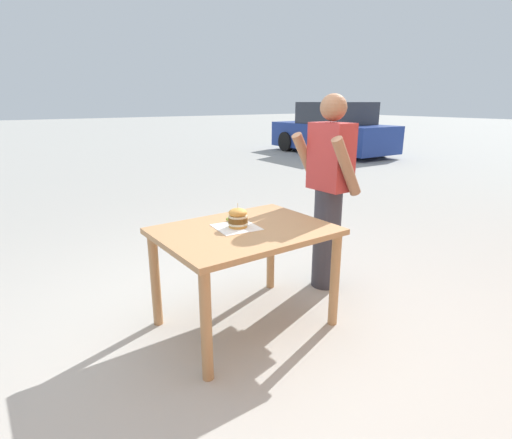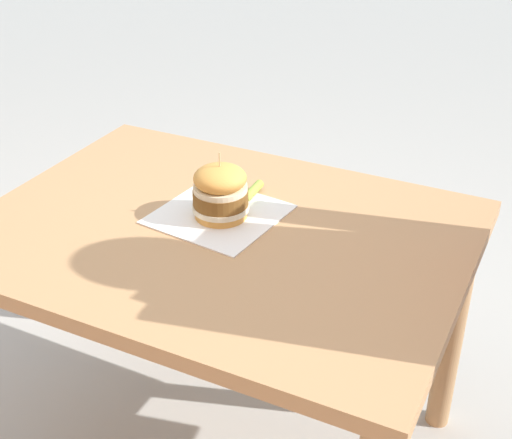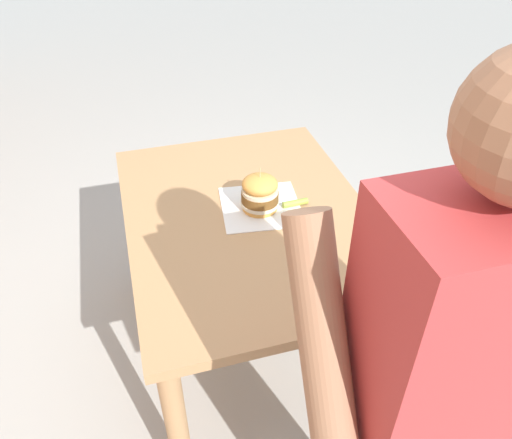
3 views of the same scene
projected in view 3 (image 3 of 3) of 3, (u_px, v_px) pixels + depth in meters
ground_plane at (250, 345)px, 2.31m from camera, size 80.00×80.00×0.00m
patio_table at (249, 238)px, 1.91m from camera, size 0.89×1.20×0.76m
serving_paper at (261, 206)px, 1.88m from camera, size 0.33×0.33×0.00m
sandwich at (260, 193)px, 1.83m from camera, size 0.14×0.14×0.17m
pickle_spear at (295, 203)px, 1.87m from camera, size 0.10×0.03×0.02m
diner_across_table at (424, 419)px, 1.06m from camera, size 0.55×0.35×1.69m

